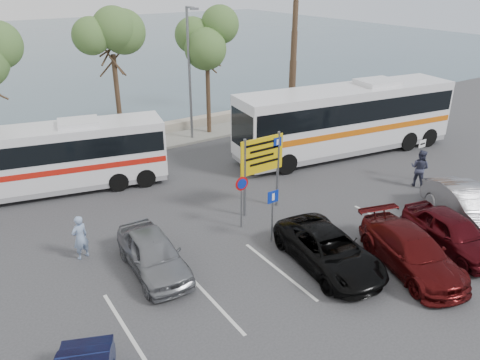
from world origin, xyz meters
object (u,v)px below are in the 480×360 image
car_maroon (411,251)px  car_red (452,232)px  coach_bus_left (47,161)px  coach_bus_right (346,121)px  street_lamp_right (190,68)px  pedestrian_far (420,168)px  pedestrian_near (80,237)px  car_silver_b (467,206)px  direction_sign (262,161)px  car_silver_a (153,253)px  suv_black (329,250)px

car_maroon → car_red: size_ratio=1.13×
coach_bus_left → car_red: coach_bus_left is taller
coach_bus_right → car_red: bearing=-112.6°
street_lamp_right → pedestrian_far: size_ratio=4.18×
coach_bus_left → pedestrian_near: coach_bus_left is taller
car_silver_b → car_maroon: bearing=-145.1°
pedestrian_far → coach_bus_right: bearing=-15.8°
direction_sign → car_red: direction_sign is taller
car_maroon → pedestrian_near: pedestrian_near is taller
coach_bus_left → pedestrian_far: (15.72, -9.50, -0.66)m
street_lamp_right → coach_bus_left: (-9.50, -3.02, -2.98)m
pedestrian_far → coach_bus_left: bearing=45.5°
car_silver_a → pedestrian_near: 3.00m
car_silver_a → car_red: 11.45m
coach_bus_left → car_maroon: bearing=-56.1°
direction_sign → car_red: bearing=-57.3°
coach_bus_left → car_maroon: (9.40, -14.00, -0.91)m
car_red → coach_bus_right: bearing=79.4°
coach_bus_left → car_red: 18.33m
coach_bus_left → car_silver_a: bearing=-80.5°
street_lamp_right → car_silver_a: 14.95m
car_maroon → car_silver_a: bearing=163.8°
coach_bus_right → car_silver_b: 9.33m
coach_bus_right → car_maroon: size_ratio=2.80×
direction_sign → car_silver_a: size_ratio=0.84×
coach_bus_right → car_silver_b: coach_bus_right is taller
direction_sign → car_red: (4.30, -6.70, -1.69)m
street_lamp_right → suv_black: street_lamp_right is taller
direction_sign → car_silver_a: (-6.00, -1.70, -1.70)m
coach_bus_right → direction_sign: bearing=-158.7°
coach_bus_left → suv_black: coach_bus_left is taller
car_maroon → pedestrian_far: pedestrian_far is taller
coach_bus_left → car_silver_b: size_ratio=2.39×
car_silver_a → pedestrian_far: pedestrian_far is taller
suv_black → pedestrian_near: (-7.43, 5.53, 0.21)m
car_red → pedestrian_far: bearing=60.9°
suv_black → car_silver_a: bearing=157.3°
car_silver_a → coach_bus_left: bearing=103.0°
coach_bus_right → suv_black: (-8.96, -8.24, -1.27)m
pedestrian_near → pedestrian_far: 16.39m
direction_sign → car_silver_b: bearing=-40.8°
street_lamp_right → suv_black: size_ratio=1.64×
coach_bus_left → pedestrian_far: coach_bus_left is taller
coach_bus_left → car_silver_b: bearing=-42.7°
coach_bus_right → car_silver_a: size_ratio=3.21×
direction_sign → suv_black: bearing=-95.8°
coach_bus_right → car_red: coach_bus_right is taller
coach_bus_left → pedestrian_far: 18.38m
street_lamp_right → suv_black: 15.95m
street_lamp_right → coach_bus_left: bearing=-162.4°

